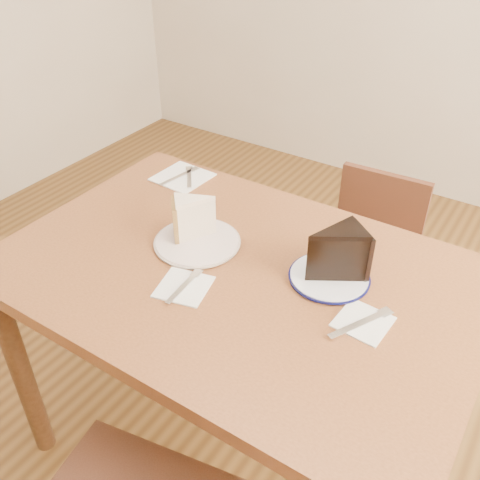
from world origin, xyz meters
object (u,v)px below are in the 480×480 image
at_px(chair_far, 363,268).
at_px(carrot_cake, 196,218).
at_px(plate_cream, 197,242).
at_px(plate_navy, 329,277).
at_px(table, 237,298).
at_px(chocolate_cake, 333,256).

relative_size(chair_far, carrot_cake, 7.02).
bearing_deg(plate_cream, carrot_cake, 126.56).
bearing_deg(plate_navy, table, -157.03).
bearing_deg(carrot_cake, table, 29.65).
xyz_separation_m(chair_far, chocolate_cake, (0.08, -0.52, 0.41)).
bearing_deg(plate_cream, chocolate_cake, 9.52).
bearing_deg(chocolate_cake, plate_navy, 93.37).
bearing_deg(chair_far, plate_cream, 61.53).
height_order(table, chair_far, table).
xyz_separation_m(plate_navy, chocolate_cake, (0.00, 0.00, 0.06)).
distance_m(table, chair_far, 0.67).
height_order(chair_far, chocolate_cake, chocolate_cake).
bearing_deg(chair_far, table, 75.04).
distance_m(table, chocolate_cake, 0.29).
xyz_separation_m(chair_far, plate_cream, (-0.28, -0.58, 0.35)).
height_order(plate_navy, chocolate_cake, chocolate_cake).
xyz_separation_m(chair_far, plate_navy, (0.08, -0.52, 0.35)).
xyz_separation_m(table, plate_cream, (-0.15, 0.03, 0.10)).
distance_m(plate_cream, carrot_cake, 0.06).
bearing_deg(table, carrot_cake, 161.88).
relative_size(table, carrot_cake, 11.53).
distance_m(chair_far, chocolate_cake, 0.67).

